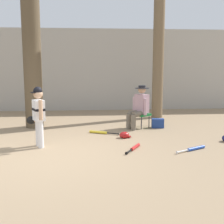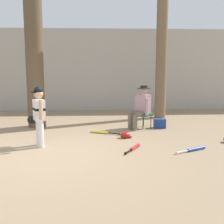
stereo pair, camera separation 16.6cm
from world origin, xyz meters
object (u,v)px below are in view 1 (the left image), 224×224
young_ballplayer (38,113)px  folding_stool (142,115)px  tree_behind_spectator (159,40)px  batting_helmet_red (124,135)px  bat_yellow_trainer (101,132)px  handbag_beside_stool (158,123)px  seated_spectator (139,106)px  bat_blue_youth (194,149)px  bat_red_barrel (134,148)px  tree_near_player (31,42)px

young_ballplayer → folding_stool: 3.14m
tree_behind_spectator → batting_helmet_red: (-1.47, -2.81, -2.52)m
bat_yellow_trainer → handbag_beside_stool: bearing=19.9°
handbag_beside_stool → bat_yellow_trainer: (-1.65, -0.60, -0.10)m
seated_spectator → folding_stool: bearing=33.6°
folding_stool → batting_helmet_red: 1.33m
tree_behind_spectator → handbag_beside_stool: bearing=-102.6°
handbag_beside_stool → batting_helmet_red: handbag_beside_stool is taller
young_ballplayer → bat_blue_youth: 3.38m
bat_yellow_trainer → young_ballplayer: bearing=-141.0°
young_ballplayer → bat_yellow_trainer: 1.91m
folding_stool → bat_yellow_trainer: folding_stool is taller
tree_behind_spectator → batting_helmet_red: 4.05m
handbag_beside_stool → bat_red_barrel: (-1.00, -2.08, -0.10)m
seated_spectator → bat_yellow_trainer: 1.39m
folding_stool → bat_blue_youth: folding_stool is taller
handbag_beside_stool → bat_red_barrel: handbag_beside_stool is taller
tree_behind_spectator → folding_stool: size_ratio=10.34×
tree_behind_spectator → bat_blue_youth: (-0.16, -3.97, -2.56)m
bat_blue_youth → handbag_beside_stool: bearing=95.8°
bat_blue_youth → tree_near_player: bearing=144.5°
young_ballplayer → handbag_beside_stool: bearing=29.5°
folding_stool → bat_yellow_trainer: (-1.19, -0.64, -0.33)m
tree_near_player → young_ballplayer: 2.72m
bat_blue_youth → batting_helmet_red: batting_helmet_red is taller
seated_spectator → handbag_beside_stool: size_ratio=3.53×
tree_behind_spectator → folding_stool: (-0.84, -1.67, -2.23)m
folding_stool → batting_helmet_red: size_ratio=1.97×
tree_near_player → seated_spectator: (2.95, -0.40, -1.76)m
handbag_beside_stool → tree_behind_spectator: bearing=77.4°
folding_stool → handbag_beside_stool: folding_stool is taller
bat_blue_youth → young_ballplayer: bearing=170.5°
seated_spectator → tree_near_player: bearing=172.3°
bat_yellow_trainer → bat_red_barrel: 1.62m
tree_near_player → bat_yellow_trainer: tree_near_player is taller
handbag_beside_stool → folding_stool: bearing=174.4°
bat_yellow_trainer → batting_helmet_red: size_ratio=2.69×
folding_stool → handbag_beside_stool: size_ratio=1.63×
folding_stool → seated_spectator: seated_spectator is taller
folding_stool → bat_red_barrel: (-0.54, -2.13, -0.33)m
tree_near_player → bat_red_barrel: 4.23m
folding_stool → tree_near_player: bearing=173.5°
bat_blue_youth → bat_yellow_trainer: 2.51m
tree_behind_spectator → bat_blue_youth: 4.73m
folding_stool → bat_red_barrel: size_ratio=0.85×
tree_behind_spectator → batting_helmet_red: size_ratio=20.34×
folding_stool → bat_blue_youth: bearing=-73.4°
tree_behind_spectator → tree_near_player: bearing=-161.1°
young_ballplayer → bat_yellow_trainer: bearing=39.0°
seated_spectator → bat_red_barrel: size_ratio=1.85×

